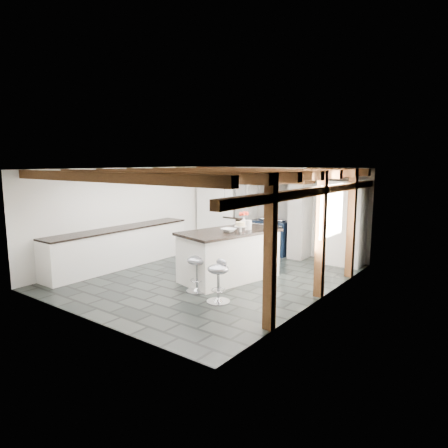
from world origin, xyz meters
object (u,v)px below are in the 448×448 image
Objects in this scene: bar_stool_near at (219,276)px; bar_stool_far at (198,267)px; range_cooker at (272,236)px; kitchen_island at (229,254)px.

bar_stool_near is 0.71m from bar_stool_far.
kitchen_island is at bearing -79.76° from range_cooker.
kitchen_island is (0.47, -2.58, 0.07)m from range_cooker.
kitchen_island is 1.43m from bar_stool_near.
range_cooker is 3.65m from bar_stool_far.
bar_stool_far is at bearing -82.55° from range_cooker.
bar_stool_near is at bearing -73.34° from range_cooker.
bar_stool_near is (1.15, -3.84, 0.01)m from range_cooker.
range_cooker reaches higher than bar_stool_near.
kitchen_island reaches higher than range_cooker.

